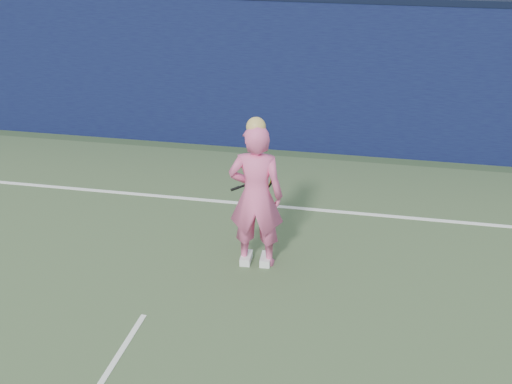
# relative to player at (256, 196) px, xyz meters

# --- Properties ---
(ground) EXTENTS (80.00, 80.00, 0.00)m
(ground) POSITION_rel_player_xyz_m (-0.93, -2.37, -0.89)
(ground) COLOR #314229
(ground) RESTS_ON ground
(backstop_wall) EXTENTS (24.00, 0.40, 2.50)m
(backstop_wall) POSITION_rel_player_xyz_m (-0.93, 4.13, 0.36)
(backstop_wall) COLOR #0C0E35
(backstop_wall) RESTS_ON ground
(player) EXTENTS (0.67, 0.46, 1.84)m
(player) POSITION_rel_player_xyz_m (0.00, 0.00, 0.00)
(player) COLOR #F05D98
(player) RESTS_ON ground
(racket) EXTENTS (0.51, 0.28, 0.29)m
(racket) POSITION_rel_player_xyz_m (-0.05, 0.49, -0.01)
(racket) COLOR black
(racket) RESTS_ON ground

